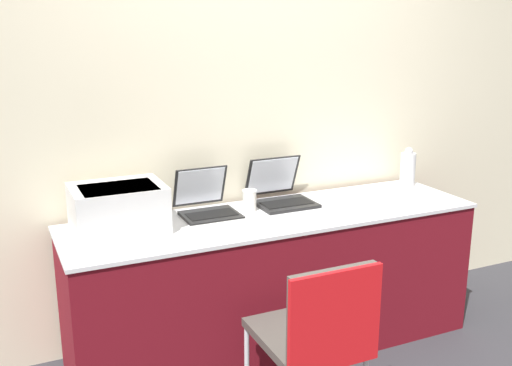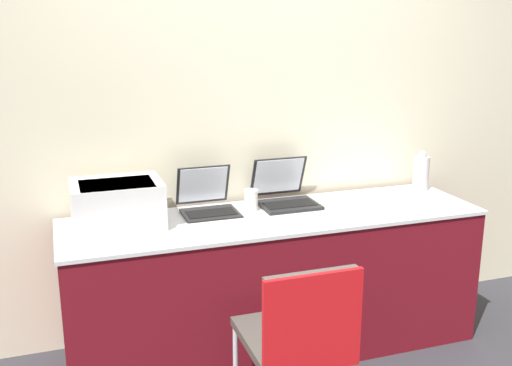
% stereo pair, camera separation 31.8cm
% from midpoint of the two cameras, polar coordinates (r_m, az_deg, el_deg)
% --- Properties ---
extents(wall_back, '(8.00, 0.05, 2.60)m').
position_cam_midpoint_polar(wall_back, '(3.47, -3.58, 6.77)').
color(wall_back, beige).
rests_on(wall_back, ground_plane).
extents(table, '(2.28, 0.63, 0.79)m').
position_cam_midpoint_polar(table, '(3.38, -0.95, -9.43)').
color(table, maroon).
rests_on(table, ground_plane).
extents(printer, '(0.45, 0.34, 0.23)m').
position_cam_midpoint_polar(printer, '(3.07, -15.91, -2.21)').
color(printer, silver).
rests_on(printer, table).
extents(laptop_left, '(0.30, 0.34, 0.24)m').
position_cam_midpoint_polar(laptop_left, '(3.26, -7.50, -2.08)').
color(laptop_left, black).
rests_on(laptop_left, table).
extents(laptop_right, '(0.32, 0.36, 0.25)m').
position_cam_midpoint_polar(laptop_right, '(3.43, -0.27, -1.02)').
color(laptop_right, black).
rests_on(laptop_right, table).
extents(external_keyboard, '(0.47, 0.15, 0.02)m').
position_cam_midpoint_polar(external_keyboard, '(3.02, -5.52, -4.29)').
color(external_keyboard, silver).
rests_on(external_keyboard, table).
extents(coffee_cup, '(0.08, 0.08, 0.12)m').
position_cam_midpoint_polar(coffee_cup, '(3.29, -3.40, -1.71)').
color(coffee_cup, white).
rests_on(coffee_cup, table).
extents(metal_pitcher, '(0.10, 0.10, 0.25)m').
position_cam_midpoint_polar(metal_pitcher, '(3.86, 12.00, 1.35)').
color(metal_pitcher, silver).
rests_on(metal_pitcher, table).
extents(chair, '(0.42, 0.50, 0.85)m').
position_cam_midpoint_polar(chair, '(2.63, 2.42, -13.84)').
color(chair, '#4C4742').
rests_on(chair, ground_plane).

